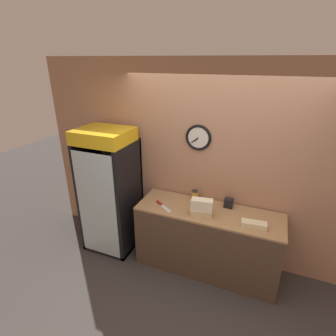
{
  "coord_description": "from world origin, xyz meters",
  "views": [
    {
      "loc": [
        0.6,
        -1.97,
        2.67
      ],
      "look_at": [
        -0.57,
        0.88,
        1.38
      ],
      "focal_mm": 28.0,
      "sensor_mm": 36.0,
      "label": 1
    }
  ],
  "objects": [
    {
      "name": "napkin_dispenser",
      "position": [
        0.21,
        1.04,
        0.95
      ],
      "size": [
        0.11,
        0.09,
        0.12
      ],
      "color": "black",
      "rests_on": "prep_counter"
    },
    {
      "name": "prep_counter",
      "position": [
        0.0,
        0.85,
        0.45
      ],
      "size": [
        1.83,
        0.6,
        0.89
      ],
      "color": "#4C3828",
      "rests_on": "ground_plane"
    },
    {
      "name": "sandwich_stack_bottom",
      "position": [
        -0.06,
        0.72,
        0.93
      ],
      "size": [
        0.28,
        0.17,
        0.07
      ],
      "color": "tan",
      "rests_on": "prep_counter"
    },
    {
      "name": "ground_plane",
      "position": [
        0.0,
        0.0,
        0.0
      ],
      "size": [
        14.0,
        14.0,
        0.0
      ],
      "primitive_type": "plane",
      "color": "#383330"
    },
    {
      "name": "condiment_jar",
      "position": [
        -0.26,
        1.08,
        0.96
      ],
      "size": [
        0.09,
        0.09,
        0.13
      ],
      "color": "gold",
      "rests_on": "prep_counter"
    },
    {
      "name": "sandwich_flat_left",
      "position": [
        0.56,
        0.72,
        0.92
      ],
      "size": [
        0.29,
        0.14,
        0.06
      ],
      "color": "beige",
      "rests_on": "prep_counter"
    },
    {
      "name": "chefs_knife",
      "position": [
        -0.61,
        0.75,
        0.9
      ],
      "size": [
        0.27,
        0.2,
        0.02
      ],
      "color": "silver",
      "rests_on": "prep_counter"
    },
    {
      "name": "sandwich_stack_middle",
      "position": [
        -0.06,
        0.72,
        1.0
      ],
      "size": [
        0.27,
        0.15,
        0.07
      ],
      "color": "beige",
      "rests_on": "sandwich_stack_bottom"
    },
    {
      "name": "beverage_cooler",
      "position": [
        -1.45,
        0.86,
        1.0
      ],
      "size": [
        0.71,
        0.67,
        1.82
      ],
      "color": "black",
      "rests_on": "ground_plane"
    },
    {
      "name": "wall_back",
      "position": [
        -0.0,
        1.2,
        1.35
      ],
      "size": [
        5.2,
        0.09,
        2.7
      ],
      "color": "#AD7A5B",
      "rests_on": "ground_plane"
    },
    {
      "name": "sandwich_stack_top",
      "position": [
        -0.06,
        0.72,
        1.08
      ],
      "size": [
        0.27,
        0.16,
        0.07
      ],
      "color": "beige",
      "rests_on": "sandwich_stack_middle"
    }
  ]
}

